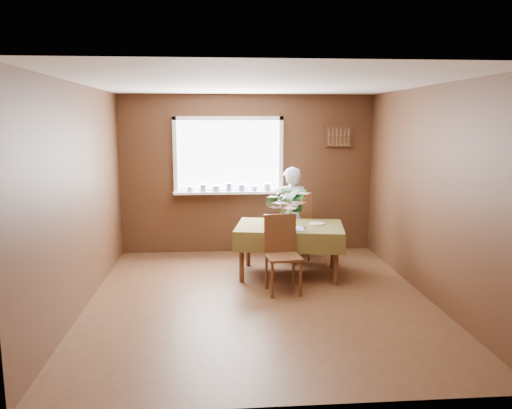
{
  "coord_description": "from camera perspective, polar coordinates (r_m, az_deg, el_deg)",
  "views": [
    {
      "loc": [
        -0.49,
        -5.62,
        2.1
      ],
      "look_at": [
        0.0,
        0.55,
        1.05
      ],
      "focal_mm": 35.0,
      "sensor_mm": 36.0,
      "label": 1
    }
  ],
  "objects": [
    {
      "name": "wall_right",
      "position": [
        6.21,
        19.17,
        1.22
      ],
      "size": [
        0.0,
        4.5,
        4.5
      ],
      "primitive_type": "plane",
      "rotation": [
        1.57,
        0.0,
        -1.57
      ],
      "color": "brown",
      "rests_on": "floor"
    },
    {
      "name": "wall_front",
      "position": [
        3.51,
        3.66,
        -4.37
      ],
      "size": [
        4.0,
        0.0,
        4.0
      ],
      "primitive_type": "plane",
      "rotation": [
        -1.57,
        0.0,
        0.0
      ],
      "color": "brown",
      "rests_on": "floor"
    },
    {
      "name": "seated_woman",
      "position": [
        7.41,
        4.03,
        -1.17
      ],
      "size": [
        0.54,
        0.37,
        1.43
      ],
      "primitive_type": "imported",
      "rotation": [
        0.0,
        0.0,
        3.09
      ],
      "color": "white",
      "rests_on": "floor"
    },
    {
      "name": "chair_near",
      "position": [
        6.18,
        2.97,
        -5.22
      ],
      "size": [
        0.45,
        0.45,
        0.95
      ],
      "rotation": [
        0.0,
        0.0,
        0.1
      ],
      "color": "#58331C",
      "rests_on": "floor"
    },
    {
      "name": "wall_back",
      "position": [
        7.93,
        -0.98,
        3.46
      ],
      "size": [
        4.0,
        0.0,
        4.0
      ],
      "primitive_type": "plane",
      "rotation": [
        1.57,
        0.0,
        0.0
      ],
      "color": "brown",
      "rests_on": "floor"
    },
    {
      "name": "dining_table",
      "position": [
        6.79,
        3.86,
        -3.05
      ],
      "size": [
        1.58,
        1.21,
        0.7
      ],
      "rotation": [
        0.0,
        0.0,
        -0.18
      ],
      "color": "#58331C",
      "rests_on": "floor"
    },
    {
      "name": "wall_left",
      "position": [
        5.88,
        -19.36,
        0.77
      ],
      "size": [
        0.0,
        4.5,
        4.5
      ],
      "primitive_type": "plane",
      "rotation": [
        1.57,
        0.0,
        1.57
      ],
      "color": "brown",
      "rests_on": "floor"
    },
    {
      "name": "window_assembly",
      "position": [
        7.85,
        -3.13,
        4.08
      ],
      "size": [
        1.72,
        0.2,
        1.22
      ],
      "color": "white",
      "rests_on": "wall_back"
    },
    {
      "name": "ceiling",
      "position": [
        5.66,
        0.46,
        13.68
      ],
      "size": [
        4.5,
        4.5,
        0.0
      ],
      "primitive_type": "plane",
      "rotation": [
        3.14,
        0.0,
        0.0
      ],
      "color": "white",
      "rests_on": "wall_back"
    },
    {
      "name": "side_plate",
      "position": [
        6.87,
        6.96,
        -2.19
      ],
      "size": [
        0.29,
        0.29,
        0.01
      ],
      "primitive_type": "cylinder",
      "rotation": [
        0.0,
        0.0,
        -0.59
      ],
      "color": "white",
      "rests_on": "dining_table"
    },
    {
      "name": "floor",
      "position": [
        6.02,
        0.43,
        -10.79
      ],
      "size": [
        4.5,
        4.5,
        0.0
      ],
      "primitive_type": "plane",
      "color": "#4B2C19",
      "rests_on": "ground"
    },
    {
      "name": "spoon_rack",
      "position": [
        8.08,
        9.43,
        7.72
      ],
      "size": [
        0.44,
        0.05,
        0.33
      ],
      "color": "#58331C",
      "rests_on": "wall_back"
    },
    {
      "name": "table_knife",
      "position": [
        6.6,
        5.51,
        -2.63
      ],
      "size": [
        0.05,
        0.23,
        0.0
      ],
      "primitive_type": "cube",
      "rotation": [
        0.0,
        0.0,
        -0.11
      ],
      "color": "silver",
      "rests_on": "dining_table"
    },
    {
      "name": "chair_far",
      "position": [
        7.54,
        4.48,
        -2.15
      ],
      "size": [
        0.47,
        0.47,
        1.05
      ],
      "rotation": [
        0.0,
        0.0,
        3.18
      ],
      "color": "#58331C",
      "rests_on": "floor"
    },
    {
      "name": "flower_bouquet",
      "position": [
        6.54,
        3.64,
        -0.0
      ],
      "size": [
        0.56,
        0.56,
        0.48
      ],
      "rotation": [
        0.0,
        0.0,
        -0.22
      ],
      "color": "white",
      "rests_on": "dining_table"
    }
  ]
}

